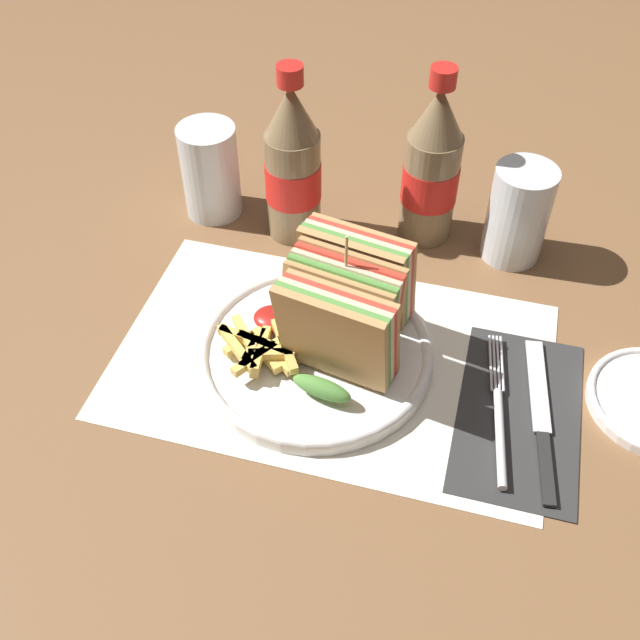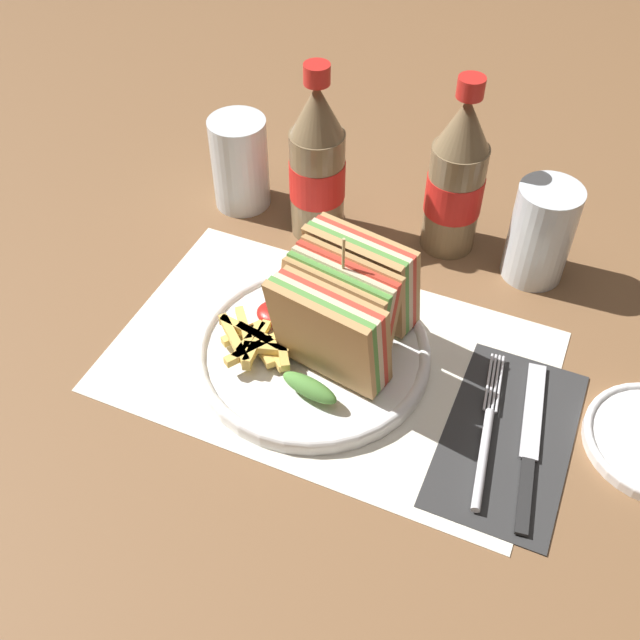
# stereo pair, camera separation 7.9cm
# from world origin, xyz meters

# --- Properties ---
(ground_plane) EXTENTS (4.00, 4.00, 0.00)m
(ground_plane) POSITION_xyz_m (0.00, 0.00, 0.00)
(ground_plane) COLOR brown
(placemat) EXTENTS (0.46, 0.29, 0.00)m
(placemat) POSITION_xyz_m (0.03, -0.03, 0.00)
(placemat) COLOR silver
(placemat) RESTS_ON ground_plane
(plate_main) EXTENTS (0.25, 0.25, 0.02)m
(plate_main) POSITION_xyz_m (0.01, -0.03, 0.01)
(plate_main) COLOR white
(plate_main) RESTS_ON ground_plane
(club_sandwich) EXTENTS (0.13, 0.18, 0.15)m
(club_sandwich) POSITION_xyz_m (0.04, -0.02, 0.07)
(club_sandwich) COLOR tan
(club_sandwich) RESTS_ON plate_main
(fries_pile) EXTENTS (0.10, 0.08, 0.02)m
(fries_pile) POSITION_xyz_m (-0.04, -0.06, 0.03)
(fries_pile) COLOR #E0B756
(fries_pile) RESTS_ON plate_main
(ketchup_blob) EXTENTS (0.04, 0.04, 0.02)m
(ketchup_blob) POSITION_xyz_m (-0.04, -0.01, 0.03)
(ketchup_blob) COLOR maroon
(ketchup_blob) RESTS_ON plate_main
(napkin) EXTENTS (0.12, 0.22, 0.00)m
(napkin) POSITION_xyz_m (0.23, -0.05, 0.00)
(napkin) COLOR #2D2D2D
(napkin) RESTS_ON ground_plane
(fork) EXTENTS (0.04, 0.19, 0.01)m
(fork) POSITION_xyz_m (0.21, -0.07, 0.01)
(fork) COLOR silver
(fork) RESTS_ON napkin
(knife) EXTENTS (0.04, 0.20, 0.00)m
(knife) POSITION_xyz_m (0.25, -0.05, 0.01)
(knife) COLOR black
(knife) RESTS_ON napkin
(coke_bottle_near) EXTENTS (0.07, 0.07, 0.22)m
(coke_bottle_near) POSITION_xyz_m (-0.07, 0.17, 0.10)
(coke_bottle_near) COLOR #7A6647
(coke_bottle_near) RESTS_ON ground_plane
(coke_bottle_far) EXTENTS (0.07, 0.07, 0.22)m
(coke_bottle_far) POSITION_xyz_m (0.09, 0.21, 0.10)
(coke_bottle_far) COLOR #7A6647
(coke_bottle_far) RESTS_ON ground_plane
(glass_near) EXTENTS (0.07, 0.07, 0.12)m
(glass_near) POSITION_xyz_m (0.20, 0.20, 0.05)
(glass_near) COLOR silver
(glass_near) RESTS_ON ground_plane
(glass_far) EXTENTS (0.07, 0.07, 0.12)m
(glass_far) POSITION_xyz_m (-0.18, 0.19, 0.05)
(glass_far) COLOR silver
(glass_far) RESTS_ON ground_plane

